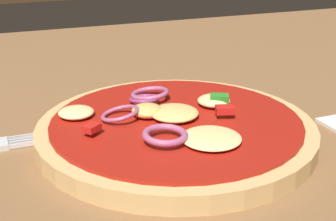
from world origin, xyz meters
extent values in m
cube|color=brown|center=(0.00, 0.00, 0.01)|extent=(1.24, 1.07, 0.03)
cylinder|color=tan|center=(0.01, 0.03, 0.04)|extent=(0.25, 0.25, 0.02)
cylinder|color=#A81C11|center=(0.01, 0.03, 0.04)|extent=(0.22, 0.22, 0.00)
ellipsoid|color=#EFCC72|center=(0.01, 0.04, 0.05)|extent=(0.04, 0.04, 0.01)
ellipsoid|color=#E5BC60|center=(-0.02, 0.05, 0.05)|extent=(0.03, 0.03, 0.01)
ellipsoid|color=#F4DB8E|center=(0.05, 0.05, 0.05)|extent=(0.03, 0.03, 0.01)
ellipsoid|color=#F4DB8E|center=(0.01, -0.02, 0.05)|extent=(0.05, 0.05, 0.01)
ellipsoid|color=#F4DB8E|center=(-0.08, 0.07, 0.05)|extent=(0.03, 0.03, 0.01)
torus|color=#B25984|center=(-0.02, -0.01, 0.05)|extent=(0.05, 0.05, 0.01)
torus|color=#B25984|center=(-0.04, 0.05, 0.05)|extent=(0.05, 0.05, 0.01)
torus|color=#93386B|center=(-0.01, 0.08, 0.05)|extent=(0.03, 0.03, 0.01)
torus|color=#B25984|center=(0.00, 0.09, 0.05)|extent=(0.05, 0.05, 0.01)
cube|color=#2D8C28|center=(0.05, 0.05, 0.05)|extent=(0.02, 0.02, 0.01)
cube|color=red|center=(0.05, 0.02, 0.05)|extent=(0.02, 0.02, 0.01)
cube|color=red|center=(-0.07, 0.03, 0.05)|extent=(0.02, 0.02, 0.01)
cube|color=silver|center=(-0.12, 0.06, 0.03)|extent=(0.04, 0.00, 0.00)
cube|color=silver|center=(-0.12, 0.07, 0.03)|extent=(0.04, 0.00, 0.00)
cube|color=silver|center=(-0.12, 0.08, 0.03)|extent=(0.04, 0.00, 0.00)
cube|color=silver|center=(-0.12, 0.08, 0.03)|extent=(0.04, 0.00, 0.00)
camera|label=1|loc=(-0.14, -0.33, 0.21)|focal=52.24mm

